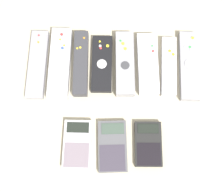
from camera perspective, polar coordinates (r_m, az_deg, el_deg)
The scene contains 12 objects.
ground_plane at distance 0.88m, azimuth -0.03°, elevation -2.82°, with size 3.00×3.00×0.00m, color #B2A88E.
remote_0 at distance 0.94m, azimuth -13.64°, elevation 5.66°, with size 0.05×0.21×0.02m.
remote_1 at distance 0.93m, azimuth -9.69°, elevation 5.91°, with size 0.06×0.22×0.03m.
remote_2 at distance 0.92m, azimuth -5.90°, elevation 5.98°, with size 0.04×0.20×0.03m.
remote_3 at distance 0.92m, azimuth -2.05°, elevation 5.92°, with size 0.06×0.17×0.02m.
remote_4 at distance 0.91m, azimuth 2.18°, elevation 5.94°, with size 0.06×0.20×0.03m.
remote_5 at distance 0.92m, azimuth 6.36°, elevation 5.87°, with size 0.06×0.19×0.03m.
remote_6 at distance 0.93m, azimuth 10.14°, elevation 5.36°, with size 0.05×0.18×0.02m.
remote_7 at distance 0.94m, azimuth 13.71°, elevation 5.42°, with size 0.06×0.21×0.02m.
calculator_0 at distance 0.86m, azimuth -6.55°, elevation -8.74°, with size 0.08×0.13×0.02m.
calculator_1 at distance 0.85m, azimuth -0.01°, elevation -9.16°, with size 0.08×0.14×0.02m.
calculator_2 at distance 0.86m, azimuth 6.43°, elevation -8.72°, with size 0.07×0.12×0.02m.
Camera 1 is at (0.00, -0.22, 0.85)m, focal length 50.00 mm.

